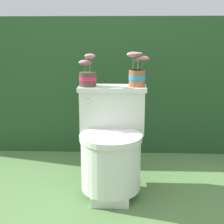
{
  "coord_description": "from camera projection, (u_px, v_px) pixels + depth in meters",
  "views": [
    {
      "loc": [
        0.09,
        -1.96,
        1.05
      ],
      "look_at": [
        0.0,
        0.1,
        0.56
      ],
      "focal_mm": 50.0,
      "sensor_mm": 36.0,
      "label": 1
    }
  ],
  "objects": [
    {
      "name": "ground_plane",
      "position": [
        111.0,
        194.0,
        2.15
      ],
      "size": [
        12.0,
        12.0,
        0.0
      ],
      "primitive_type": "plane",
      "color": "#4C703D"
    },
    {
      "name": "hedge_backdrop",
      "position": [
        116.0,
        81.0,
        3.24
      ],
      "size": [
        3.17,
        0.93,
        1.23
      ],
      "color": "#234723",
      "rests_on": "ground"
    },
    {
      "name": "toilet",
      "position": [
        112.0,
        145.0,
        2.12
      ],
      "size": [
        0.47,
        0.56,
        0.72
      ],
      "color": "silver",
      "rests_on": "ground"
    },
    {
      "name": "potted_plant_left",
      "position": [
        88.0,
        75.0,
        2.17
      ],
      "size": [
        0.13,
        0.13,
        0.23
      ],
      "color": "#47382D",
      "rests_on": "toilet"
    },
    {
      "name": "potted_plant_midleft",
      "position": [
        137.0,
        73.0,
        2.15
      ],
      "size": [
        0.16,
        0.12,
        0.24
      ],
      "color": "#9E5638",
      "rests_on": "toilet"
    }
  ]
}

